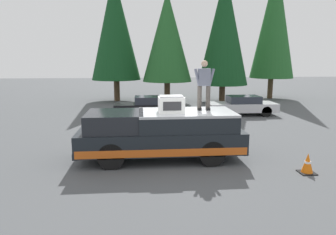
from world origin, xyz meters
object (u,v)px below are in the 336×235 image
(person_on_truck_bed, at_px, (204,84))
(traffic_cone, at_px, (308,164))
(pickup_truck, at_px, (161,134))
(parked_car_silver, at_px, (242,105))
(compressor_unit, at_px, (171,104))
(parked_car_black, at_px, (149,106))

(person_on_truck_bed, relative_size, traffic_cone, 2.73)
(pickup_truck, relative_size, parked_car_silver, 1.35)
(compressor_unit, bearing_deg, parked_car_silver, -31.93)
(pickup_truck, height_order, parked_car_silver, pickup_truck)
(pickup_truck, bearing_deg, person_on_truck_bed, -81.28)
(compressor_unit, xyz_separation_m, parked_car_silver, (8.23, -5.13, -1.35))
(pickup_truck, xyz_separation_m, parked_car_black, (8.28, 0.13, -0.29))
(pickup_truck, distance_m, traffic_cone, 4.69)
(parked_car_silver, height_order, parked_car_black, same)
(parked_car_silver, relative_size, parked_car_black, 1.00)
(compressor_unit, distance_m, person_on_truck_bed, 1.39)
(compressor_unit, distance_m, traffic_cone, 4.57)
(person_on_truck_bed, relative_size, parked_car_black, 0.41)
(pickup_truck, relative_size, person_on_truck_bed, 3.28)
(pickup_truck, bearing_deg, parked_car_silver, -34.22)
(compressor_unit, bearing_deg, parked_car_black, 3.19)
(compressor_unit, height_order, parked_car_black, compressor_unit)
(pickup_truck, distance_m, person_on_truck_bed, 2.27)
(compressor_unit, bearing_deg, pickup_truck, 60.64)
(parked_car_black, bearing_deg, person_on_truck_bed, -168.49)
(compressor_unit, distance_m, parked_car_black, 8.59)
(person_on_truck_bed, height_order, parked_car_black, person_on_truck_bed)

